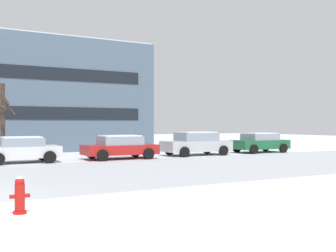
# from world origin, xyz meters

# --- Properties ---
(fire_hydrant) EXTENTS (0.44, 0.30, 0.85)m
(fire_hydrant) POSITION_xyz_m (1.38, -2.59, 0.43)
(fire_hydrant) COLOR red
(fire_hydrant) RESTS_ON ground
(parked_car_white) EXTENTS (3.85, 2.19, 1.37)m
(parked_car_white) POSITION_xyz_m (3.51, 10.08, 0.70)
(parked_car_white) COLOR white
(parked_car_white) RESTS_ON ground
(parked_car_red) EXTENTS (4.27, 2.22, 1.37)m
(parked_car_red) POSITION_xyz_m (8.90, 9.81, 0.71)
(parked_car_red) COLOR red
(parked_car_red) RESTS_ON ground
(parked_car_silver) EXTENTS (4.49, 2.21, 1.52)m
(parked_car_silver) POSITION_xyz_m (14.28, 10.00, 0.77)
(parked_car_silver) COLOR silver
(parked_car_silver) RESTS_ON ground
(parked_car_green) EXTENTS (4.11, 2.15, 1.39)m
(parked_car_green) POSITION_xyz_m (19.67, 10.02, 0.72)
(parked_car_green) COLOR #1E6038
(parked_car_green) RESTS_ON ground
(tree_far_right) EXTENTS (1.66, 1.17, 4.89)m
(tree_far_right) POSITION_xyz_m (2.89, 12.71, 2.40)
(tree_far_right) COLOR #423326
(tree_far_right) RESTS_ON ground
(building_far_right) EXTENTS (13.71, 11.00, 8.44)m
(building_far_right) POSITION_xyz_m (7.82, 22.29, 4.22)
(building_far_right) COLOR slate
(building_far_right) RESTS_ON ground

